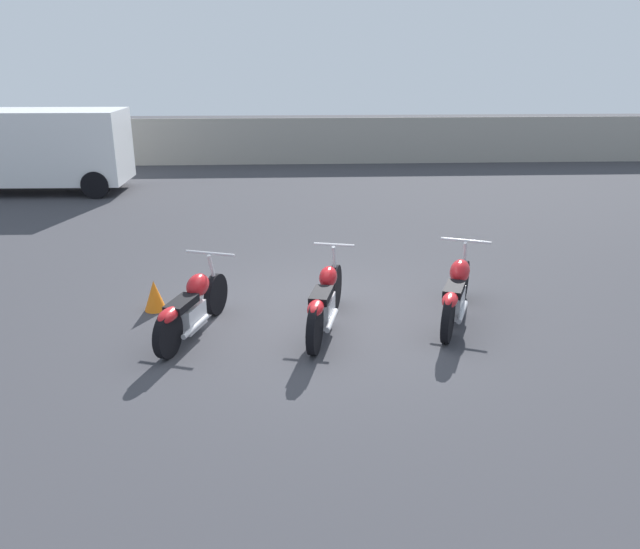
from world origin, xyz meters
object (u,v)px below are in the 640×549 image
object	(u,v)px
parked_van	(22,147)
traffic_cone_near	(155,295)
motorcycle_slot_0	(192,307)
motorcycle_slot_2	(457,292)
motorcycle_slot_1	(325,302)

from	to	relation	value
parked_van	traffic_cone_near	xyz separation A→B (m)	(5.05, -8.46, -0.97)
motorcycle_slot_0	traffic_cone_near	world-z (taller)	motorcycle_slot_0
parked_van	traffic_cone_near	size ratio (longest dim) A/B	11.97
motorcycle_slot_2	motorcycle_slot_0	bearing A→B (deg)	-152.77
parked_van	traffic_cone_near	world-z (taller)	parked_van
motorcycle_slot_2	motorcycle_slot_1	bearing A→B (deg)	-150.03
motorcycle_slot_0	motorcycle_slot_2	distance (m)	3.62
motorcycle_slot_0	motorcycle_slot_2	world-z (taller)	motorcycle_slot_2
motorcycle_slot_0	motorcycle_slot_1	xyz separation A→B (m)	(1.77, 0.06, 0.02)
motorcycle_slot_2	parked_van	distance (m)	13.04
motorcycle_slot_2	traffic_cone_near	xyz separation A→B (m)	(-4.29, 0.60, -0.20)
traffic_cone_near	motorcycle_slot_2	bearing A→B (deg)	-7.92
motorcycle_slot_0	parked_van	xyz separation A→B (m)	(-5.73, 9.37, 0.79)
motorcycle_slot_0	parked_van	bearing A→B (deg)	139.93
parked_van	motorcycle_slot_1	bearing A→B (deg)	-140.00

